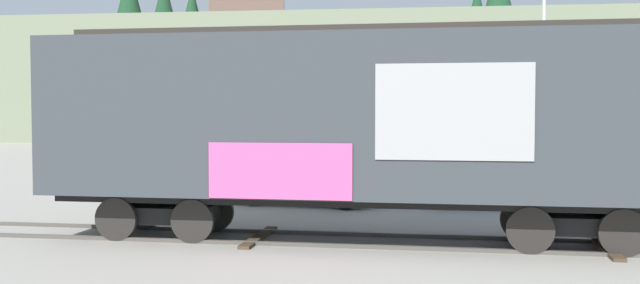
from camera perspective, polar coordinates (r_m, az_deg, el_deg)
ground_plane at (r=15.26m, az=5.66°, el=-7.96°), size 260.00×260.00×0.00m
track at (r=15.19m, az=9.22°, el=-7.87°), size 60.02×3.93×0.08m
freight_car at (r=15.04m, az=3.12°, el=1.79°), size 13.35×3.20×4.55m
flagpole at (r=26.67m, az=17.03°, el=9.22°), size 1.35×0.33×9.86m
hillside at (r=73.03m, az=7.25°, el=4.62°), size 142.16×32.52×15.76m
parked_car_white at (r=21.18m, az=-1.09°, el=-2.62°), size 4.37×2.51×1.74m
parked_car_blue at (r=21.41m, az=13.17°, el=-2.70°), size 4.28×2.08×1.64m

